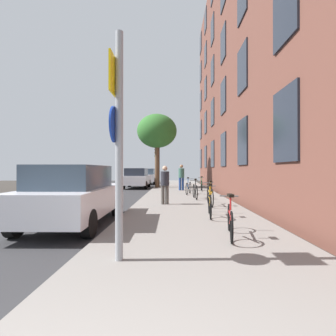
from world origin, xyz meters
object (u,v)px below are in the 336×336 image
traffic_light (158,160)px  bicycle_4 (189,187)px  pedestrian_0 (165,182)px  car_1 (137,178)px  pedestrian_1 (181,176)px  bicycle_1 (210,203)px  tree_near (157,131)px  bicycle_0 (230,220)px  bicycle_3 (195,191)px  car_2 (148,176)px  bicycle_5 (202,185)px  sign_post (118,132)px  bicycle_2 (210,196)px  car_0 (75,194)px

traffic_light → bicycle_4: traffic_light is taller
pedestrian_0 → car_1: 11.20m
pedestrian_1 → bicycle_1: bearing=-86.8°
tree_near → bicycle_0: tree_near is taller
bicycle_3 → car_2: bearing=104.0°
pedestrian_0 → bicycle_5: bearing=72.2°
sign_post → car_1: sign_post is taller
bicycle_4 → bicycle_5: bicycle_4 is taller
bicycle_1 → bicycle_4: (-0.23, 7.20, -0.01)m
sign_post → tree_near: size_ratio=0.61×
bicycle_2 → pedestrian_0: bearing=168.8°
bicycle_3 → car_1: (-4.04, 8.83, 0.34)m
traffic_light → tree_near: 2.28m
bicycle_2 → pedestrian_0: (-1.77, 0.35, 0.51)m
sign_post → tree_near: 17.09m
bicycle_5 → car_2: car_2 is taller
bicycle_5 → car_2: size_ratio=0.40×
sign_post → car_2: (-1.85, 23.65, -1.26)m
bicycle_3 → bicycle_4: bicycle_3 is taller
tree_near → car_0: bearing=-95.7°
bicycle_3 → car_2: size_ratio=0.40×
bicycle_0 → car_2: bearing=100.0°
traffic_light → bicycle_0: traffic_light is taller
traffic_light → pedestrian_1: (1.83, -3.53, -1.22)m
bicycle_4 → car_0: size_ratio=0.37×
sign_post → car_0: (-1.84, 3.09, -1.25)m
bicycle_4 → pedestrian_1: 2.91m
bicycle_3 → bicycle_1: bearing=-89.4°
bicycle_5 → bicycle_3: bearing=-99.6°
car_1 → pedestrian_1: bearing=-45.5°
bicycle_3 → pedestrian_1: 5.29m
bicycle_1 → car_1: (-4.09, 13.63, 0.34)m
traffic_light → bicycle_0: bearing=-81.1°
sign_post → car_1: (-2.15, 17.51, -1.25)m
bicycle_2 → car_0: (-4.12, -3.19, 0.34)m
bicycle_5 → pedestrian_1: (-1.32, 0.43, 0.62)m
bicycle_0 → bicycle_1: 2.40m
bicycle_0 → car_0: size_ratio=0.37×
pedestrian_1 → bicycle_4: bearing=-83.4°
bicycle_5 → pedestrian_1: bearing=162.0°
bicycle_1 → bicycle_4: 7.20m
bicycle_5 → car_1: size_ratio=0.39×
bicycle_4 → sign_post: bearing=-98.8°
tree_near → bicycle_2: tree_near is taller
sign_post → tree_near: bearing=91.6°
bicycle_4 → bicycle_0: bearing=-88.0°
car_0 → bicycle_5: bearing=66.4°
car_0 → traffic_light: bearing=84.5°
bicycle_4 → pedestrian_1: size_ratio=0.97×
sign_post → bicycle_0: sign_post is taller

